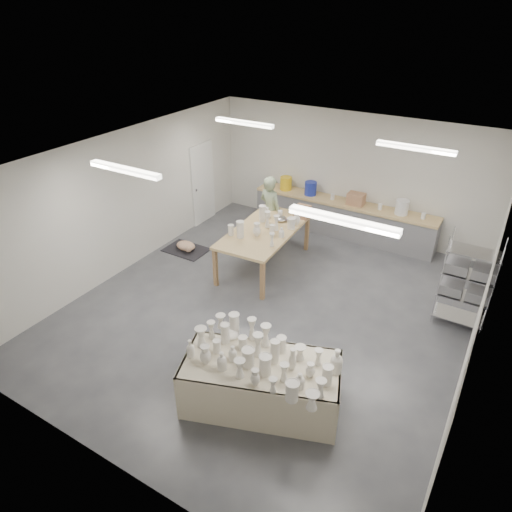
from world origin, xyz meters
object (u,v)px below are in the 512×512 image
Objects in this scene: drying_table at (261,381)px; work_table at (269,228)px; potter at (270,211)px; red_stool at (275,227)px.

work_table reaches higher than drying_table.
potter reaches higher than drying_table.
drying_table is 5.32m from red_stool.
work_table is (-1.88, 3.57, 0.47)m from drying_table.
work_table is at bearing 131.73° from potter.
red_stool is (-0.00, 0.27, -0.55)m from potter.
drying_table is at bearing -63.60° from red_stool.
potter is 3.61× the size of red_stool.
work_table is at bearing 98.40° from drying_table.
work_table is 5.27× the size of red_stool.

